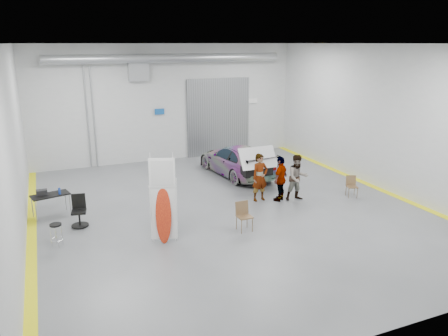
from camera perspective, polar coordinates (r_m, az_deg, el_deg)
name	(u,v)px	position (r m, az deg, el deg)	size (l,w,h in m)	color
ground	(229,209)	(16.51, 0.64, -5.36)	(16.00, 16.00, 0.00)	#595B60
room_shell	(213,94)	(17.63, -1.50, 9.69)	(14.02, 16.18, 6.01)	#B7BABC
sedan_car	(236,160)	(20.56, 1.63, 1.03)	(1.98, 4.86, 1.41)	silver
person_a	(260,177)	(17.15, 4.71, -1.22)	(0.69, 0.45, 1.90)	#956551
person_b	(298,178)	(17.38, 9.58, -1.25)	(0.90, 0.69, 1.85)	slate
person_c	(280,179)	(17.23, 7.39, -1.39)	(1.04, 0.43, 1.80)	#9B5733
surfboard_display	(166,207)	(13.56, -7.60, -5.07)	(0.78, 0.42, 2.89)	white
folding_chair_near	(244,222)	(14.60, 2.66, -7.06)	(0.47, 0.48, 0.97)	brown
folding_chair_far	(351,191)	(18.42, 16.31, -2.84)	(0.52, 0.55, 0.86)	brown
shop_stool	(57,235)	(14.43, -21.02, -8.19)	(0.37, 0.37, 0.73)	black
work_table	(48,195)	(16.81, -22.00, -3.26)	(1.40, 0.92, 1.05)	#909398
office_chair	(79,213)	(15.67, -18.43, -5.56)	(0.58, 0.59, 1.08)	black
trunk_lid	(258,156)	(18.48, 4.43, 1.59)	(1.64, 1.00, 0.04)	silver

